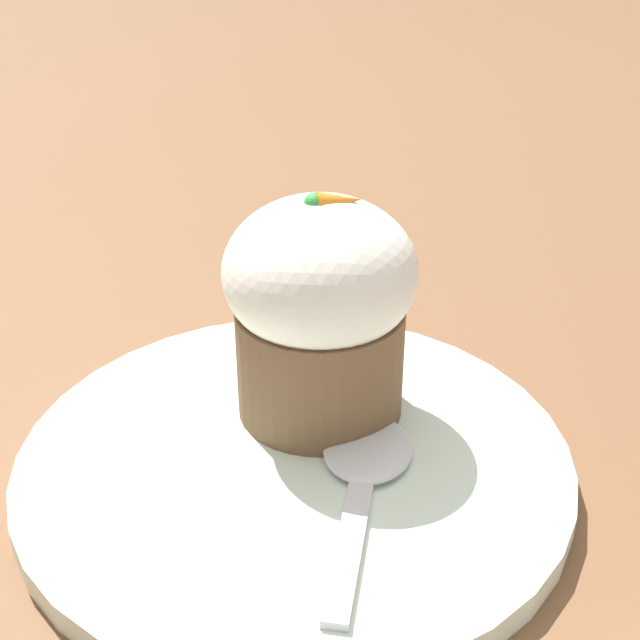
# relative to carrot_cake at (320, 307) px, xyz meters

# --- Properties ---
(ground_plane) EXTENTS (4.00, 4.00, 0.00)m
(ground_plane) POSITION_rel_carrot_cake_xyz_m (-0.02, -0.03, -0.07)
(ground_plane) COLOR brown
(dessert_plate) EXTENTS (0.24, 0.24, 0.01)m
(dessert_plate) POSITION_rel_carrot_cake_xyz_m (-0.02, -0.03, -0.06)
(dessert_plate) COLOR silver
(dessert_plate) RESTS_ON ground_plane
(carrot_cake) EXTENTS (0.08, 0.08, 0.11)m
(carrot_cake) POSITION_rel_carrot_cake_xyz_m (0.00, 0.00, 0.00)
(carrot_cake) COLOR brown
(carrot_cake) RESTS_ON dessert_plate
(spoon) EXTENTS (0.07, 0.12, 0.01)m
(spoon) POSITION_rel_carrot_cake_xyz_m (0.01, -0.05, -0.05)
(spoon) COLOR silver
(spoon) RESTS_ON dessert_plate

